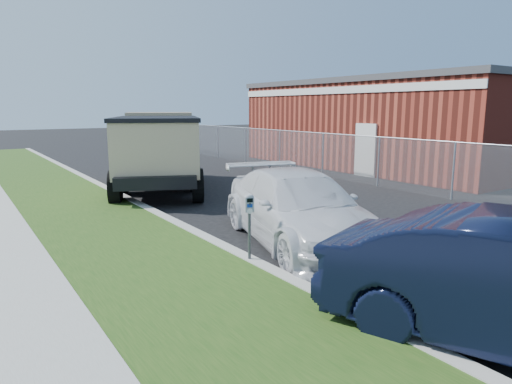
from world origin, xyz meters
TOP-DOWN VIEW (x-y plane):
  - ground at (0.00, 0.00)m, footprint 120.00×120.00m
  - streetside at (-5.57, 2.00)m, footprint 6.12×50.00m
  - chainlink_fence at (6.00, 7.00)m, footprint 0.06×30.06m
  - brick_building at (12.00, 8.00)m, footprint 9.20×14.20m
  - parking_meter at (-2.63, -0.62)m, footprint 0.20×0.17m
  - white_wagon at (-0.98, 0.08)m, footprint 3.41×5.59m
  - dump_truck at (-0.82, 8.02)m, footprint 4.99×7.20m

SIDE VIEW (x-z plane):
  - ground at x=0.00m, z-range 0.00..0.00m
  - streetside at x=-5.57m, z-range -0.01..0.14m
  - white_wagon at x=-0.98m, z-range 0.00..1.51m
  - parking_meter at x=-2.63m, z-range 0.39..1.60m
  - chainlink_fence at x=6.00m, z-range -13.74..16.26m
  - dump_truck at x=-0.82m, z-range 0.17..2.83m
  - brick_building at x=12.00m, z-range 0.04..4.21m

